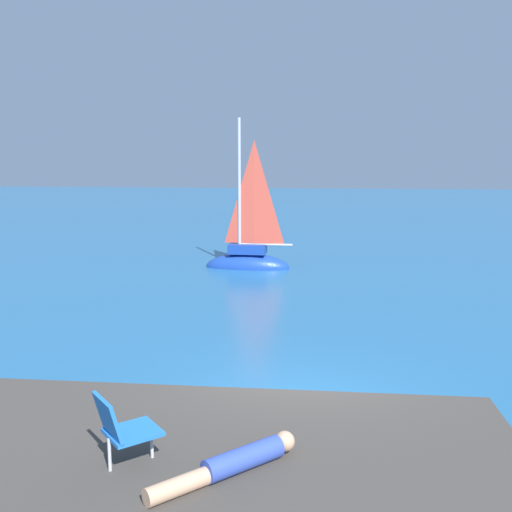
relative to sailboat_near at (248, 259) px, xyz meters
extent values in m
plane|color=#236093|center=(2.64, -12.71, -0.34)|extent=(160.00, 160.00, 0.00)
cube|color=#423D38|center=(1.75, -16.38, 0.14)|extent=(7.41, 4.52, 0.96)
cube|color=#3E3E3C|center=(1.27, -14.25, -0.34)|extent=(1.32, 1.10, 0.75)
cube|color=#42403D|center=(-0.19, -13.70, -0.34)|extent=(1.37, 1.41, 0.79)
ellipsoid|color=#193D99|center=(-0.02, 0.00, -0.34)|extent=(3.31, 1.20, 1.13)
cube|color=#193D99|center=(-0.02, 0.00, 0.41)|extent=(1.45, 0.82, 0.37)
cylinder|color=#B7B7BC|center=(-0.33, 0.01, 2.80)|extent=(0.12, 0.12, 5.14)
cylinder|color=#B2B2B7|center=(0.70, -0.01, 0.59)|extent=(2.06, 0.14, 0.10)
pyramid|color=#DB4C38|center=(0.25, -0.01, 2.59)|extent=(1.65, 0.09, 3.91)
cylinder|color=#334CB2|center=(2.32, -16.36, 0.74)|extent=(0.81, 0.80, 0.24)
cylinder|color=tan|center=(1.79, -16.88, 0.71)|extent=(0.63, 0.62, 0.18)
sphere|color=tan|center=(2.72, -15.97, 0.76)|extent=(0.22, 0.22, 0.22)
cube|color=blue|center=(1.16, -16.38, 0.97)|extent=(0.71, 0.71, 0.04)
cube|color=blue|center=(0.97, -16.56, 1.19)|extent=(0.43, 0.46, 0.45)
cylinder|color=silver|center=(1.32, -16.24, 0.79)|extent=(0.04, 0.04, 0.35)
cylinder|color=silver|center=(0.97, -16.56, 0.79)|extent=(0.04, 0.04, 0.35)
camera|label=1|loc=(3.16, -21.77, 3.75)|focal=40.39mm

